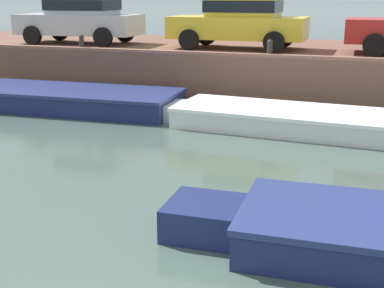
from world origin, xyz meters
TOP-DOWN VIEW (x-y plane):
  - ground_plane at (0.00, 5.91)m, footprint 400.00×400.00m
  - far_quay_wall at (0.00, 14.81)m, footprint 60.00×6.00m
  - far_wall_coping at (0.00, 11.93)m, footprint 60.00×0.24m
  - boat_moored_west_navy at (-5.77, 10.25)m, footprint 6.93×2.36m
  - boat_moored_central_white at (0.16, 9.92)m, footprint 6.47×2.33m
  - car_leftmost_silver at (-7.11, 13.78)m, footprint 4.06×1.98m
  - car_left_inner_yellow at (-1.77, 13.78)m, footprint 4.01×1.90m
  - mooring_bollard_west at (-6.13, 12.06)m, footprint 0.15×0.15m
  - mooring_bollard_mid at (-0.55, 12.06)m, footprint 0.15×0.15m

SIDE VIEW (x-z plane):
  - ground_plane at x=0.00m, z-range 0.00..0.00m
  - boat_moored_central_white at x=0.16m, z-range 0.00..0.48m
  - boat_moored_west_navy at x=-5.77m, z-range 0.00..0.55m
  - far_quay_wall at x=0.00m, z-range 0.00..1.39m
  - far_wall_coping at x=0.00m, z-range 1.39..1.47m
  - mooring_bollard_west at x=-6.13m, z-range 1.41..1.85m
  - mooring_bollard_mid at x=-0.55m, z-range 1.41..1.85m
  - car_leftmost_silver at x=-7.11m, z-range 1.47..3.01m
  - car_left_inner_yellow at x=-1.77m, z-range 1.47..3.01m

